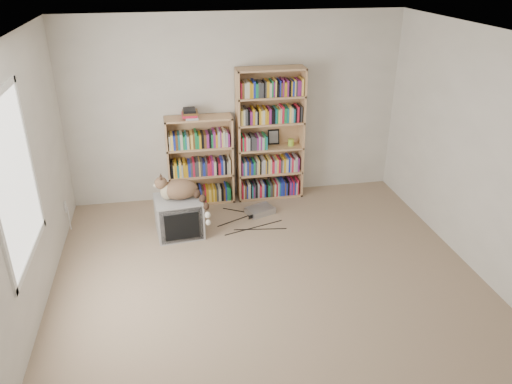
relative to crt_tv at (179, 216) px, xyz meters
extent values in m
cube|color=gray|center=(0.87, -1.49, -0.24)|extent=(4.50, 5.00, 0.01)
cube|color=silver|center=(0.87, 1.01, 1.01)|extent=(4.50, 0.02, 2.50)
cube|color=silver|center=(-1.38, -1.49, 1.01)|extent=(0.02, 5.00, 2.50)
cube|color=silver|center=(3.12, -1.49, 1.01)|extent=(0.02, 5.00, 2.50)
cube|color=white|center=(0.87, -1.49, 2.26)|extent=(4.50, 5.00, 0.02)
cube|color=white|center=(-1.36, -1.29, 1.16)|extent=(0.02, 1.22, 1.52)
cube|color=#9C9C9F|center=(0.00, -0.01, 0.00)|extent=(0.59, 0.55, 0.48)
cube|color=black|center=(0.02, -0.24, 0.00)|extent=(0.51, 0.08, 0.44)
cube|color=black|center=(0.02, -0.26, -0.01)|extent=(0.41, 0.05, 0.33)
cube|color=black|center=(-0.01, 0.10, -0.01)|extent=(0.35, 0.30, 0.29)
ellipsoid|color=#382416|center=(0.03, 0.01, 0.36)|extent=(0.44, 0.29, 0.24)
ellipsoid|color=#382416|center=(0.14, 0.01, 0.35)|extent=(0.20, 0.22, 0.18)
ellipsoid|color=tan|center=(-0.11, -0.01, 0.35)|extent=(0.17, 0.17, 0.20)
ellipsoid|color=#382416|center=(-0.18, 0.00, 0.46)|extent=(0.15, 0.15, 0.15)
sphere|color=beige|center=(-0.24, 0.00, 0.44)|extent=(0.06, 0.06, 0.06)
cone|color=black|center=(-0.18, -0.03, 0.53)|extent=(0.06, 0.07, 0.08)
cone|color=black|center=(-0.17, 0.05, 0.53)|extent=(0.06, 0.07, 0.08)
cube|color=tan|center=(0.87, 0.85, 0.67)|extent=(0.03, 0.30, 1.82)
cube|color=tan|center=(1.75, 0.85, 0.67)|extent=(0.02, 0.30, 1.82)
cube|color=tan|center=(1.31, 0.99, 0.67)|extent=(0.91, 0.03, 1.82)
cube|color=tan|center=(1.31, 0.85, 1.57)|extent=(0.91, 0.30, 0.02)
cube|color=tan|center=(1.31, 0.85, -0.22)|extent=(0.91, 0.30, 0.03)
cube|color=tan|center=(1.31, 0.85, 0.13)|extent=(0.91, 0.30, 0.03)
cube|color=tan|center=(1.31, 0.85, 0.49)|extent=(0.91, 0.30, 0.02)
cube|color=tan|center=(1.31, 0.85, 0.85)|extent=(0.91, 0.30, 0.02)
cube|color=tan|center=(1.31, 0.85, 1.21)|extent=(0.91, 0.30, 0.02)
cube|color=red|center=(1.31, 0.85, -0.12)|extent=(0.83, 0.24, 0.19)
cube|color=#1B2EB1|center=(1.31, 0.85, 0.24)|extent=(0.83, 0.24, 0.19)
cube|color=#178244|center=(1.31, 0.85, 0.60)|extent=(0.83, 0.24, 0.19)
cube|color=beige|center=(1.31, 0.85, 0.96)|extent=(0.83, 0.24, 0.19)
cube|color=black|center=(1.31, 0.85, 1.32)|extent=(0.83, 0.24, 0.19)
cube|color=tan|center=(-0.08, 0.85, 0.37)|extent=(0.02, 0.30, 1.21)
cube|color=tan|center=(0.78, 0.85, 0.37)|extent=(0.02, 0.30, 1.21)
cube|color=tan|center=(0.35, 0.99, 0.37)|extent=(0.88, 0.03, 1.21)
cube|color=tan|center=(0.35, 0.85, 0.96)|extent=(0.88, 0.30, 0.02)
cube|color=tan|center=(0.35, 0.85, -0.22)|extent=(0.88, 0.30, 0.03)
cube|color=tan|center=(0.35, 0.85, 0.17)|extent=(0.88, 0.30, 0.03)
cube|color=tan|center=(0.35, 0.85, 0.57)|extent=(0.88, 0.30, 0.02)
cube|color=red|center=(0.35, 0.85, -0.12)|extent=(0.80, 0.24, 0.19)
cube|color=#1B2EB1|center=(0.35, 0.85, 0.28)|extent=(0.80, 0.24, 0.19)
cube|color=#178244|center=(0.35, 0.85, 0.68)|extent=(0.80, 0.24, 0.19)
cube|color=red|center=(0.25, 0.83, 1.04)|extent=(0.21, 0.28, 0.12)
cylinder|color=#9BCB3A|center=(1.61, 0.85, 0.55)|extent=(0.08, 0.08, 0.09)
cube|color=black|center=(1.38, 0.95, 0.61)|extent=(0.16, 0.05, 0.21)
cube|color=#ADACB1|center=(1.08, 0.34, -0.20)|extent=(0.42, 0.36, 0.08)
cube|color=silver|center=(-1.36, 0.34, 0.08)|extent=(0.01, 0.08, 0.13)
camera|label=1|loc=(-0.06, -5.45, 2.90)|focal=35.00mm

